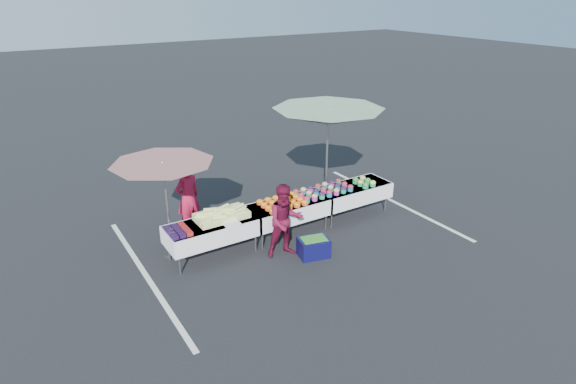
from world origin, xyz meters
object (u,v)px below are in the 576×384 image
table_right (352,192)px  umbrella_right (328,118)px  table_left (212,230)px  umbrella_left (163,171)px  table_center (288,210)px  vendor (188,198)px  customer (285,221)px  storage_bin (314,247)px

table_right → umbrella_right: 1.88m
table_left → umbrella_right: size_ratio=0.62×
umbrella_left → table_right: bearing=-6.6°
umbrella_right → table_left: bearing=-172.0°
table_center → vendor: vendor is taller
vendor → umbrella_right: 3.59m
table_center → umbrella_right: size_ratio=0.62×
table_left → vendor: bearing=89.4°
table_center → umbrella_right: 2.27m
vendor → customer: (1.25, -2.02, -0.05)m
table_center → vendor: bearing=144.6°
table_left → umbrella_right: bearing=8.0°
table_left → umbrella_left: bearing=144.5°
table_left → umbrella_right: umbrella_right is taller
umbrella_right → storage_bin: bearing=-132.8°
umbrella_left → table_left: bearing=-35.5°
table_right → storage_bin: table_right is taller
table_left → table_center: size_ratio=1.00×
vendor → customer: size_ratio=1.06×
table_right → umbrella_right: umbrella_right is taller
vendor → storage_bin: vendor is taller
table_left → vendor: 1.29m
table_left → storage_bin: bearing=-32.5°
table_center → umbrella_left: (-2.50, 0.50, 1.25)m
vendor → storage_bin: 2.98m
table_left → table_center: 1.80m
umbrella_left → table_center: bearing=-11.3°
table_center → vendor: 2.20m
table_center → table_right: 1.80m
customer → table_left: bearing=161.0°
vendor → umbrella_left: 1.46m
vendor → customer: 2.37m
customer → umbrella_left: size_ratio=0.67×
table_right → umbrella_right: size_ratio=0.62×
table_center → table_right: bearing=0.0°
table_right → umbrella_left: 4.51m
umbrella_left → storage_bin: size_ratio=3.32×
storage_bin → vendor: bearing=138.9°
table_left → table_right: same height
customer → table_center: bearing=66.1°
umbrella_right → umbrella_left: bearing=179.2°
table_left → customer: bearing=-30.7°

